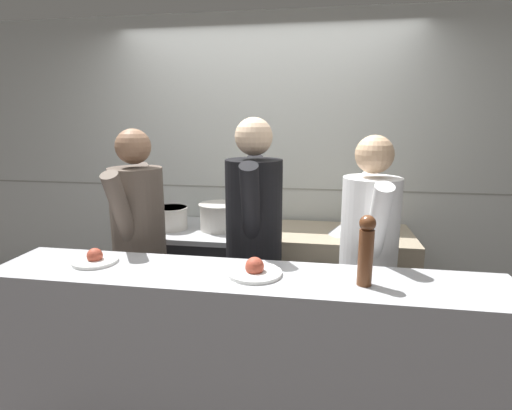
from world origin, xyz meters
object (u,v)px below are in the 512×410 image
Objects in this scene: mixing_bowl_steel at (343,228)px; plated_dish_appetiser at (255,270)px; oven_range at (201,277)px; chef_line at (368,259)px; stock_pot at (171,217)px; chef_sous at (254,241)px; chef_head_cook at (140,243)px; sauce_pot at (220,216)px; pepper_mill at (366,249)px; plated_dish_main at (95,259)px.

plated_dish_appetiser is (-0.49, -1.15, 0.08)m from mixing_bowl_steel.
oven_range is 1.53m from chef_line.
chef_line is (0.61, 0.50, -0.09)m from plated_dish_appetiser.
chef_sous reaches higher than stock_pot.
chef_head_cook reaches higher than oven_range.
mixing_bowl_steel is at bearing 24.78° from chef_head_cook.
pepper_mill reaches higher than sauce_pot.
mixing_bowl_steel is 0.12× the size of chef_sous.
stock_pot is 1.44m from plated_dish_appetiser.
chef_line is (0.08, 0.54, -0.24)m from pepper_mill.
stock_pot is 0.63m from chef_head_cook.
oven_range is 1.26m from mixing_bowl_steel.
plated_dish_main is 1.42m from pepper_mill.
pepper_mill is (0.53, -0.04, 0.15)m from plated_dish_appetiser.
stock_pot is 1.62m from chef_line.
stock_pot is (-0.22, -0.06, 0.53)m from oven_range.
sauce_pot is 0.20× the size of chef_head_cook.
chef_head_cook is (-0.19, -0.68, 0.51)m from oven_range.
chef_sous is (-0.63, 0.61, -0.18)m from pepper_mill.
oven_range is 4.39× the size of mixing_bowl_steel.
pepper_mill reaches higher than mixing_bowl_steel.
pepper_mill is 1.51m from chef_head_cook.
plated_dish_appetiser is (0.88, -1.14, 0.05)m from stock_pot.
pepper_mill is (1.01, -1.23, 0.18)m from sauce_pot.
mixing_bowl_steel is (1.37, 0.01, -0.03)m from stock_pot.
stock_pot is 1.16× the size of plated_dish_main.
plated_dish_appetiser is at bearing -31.52° from chef_head_cook.
stock_pot is 0.40m from sauce_pot.
chef_sous is 1.06× the size of chef_line.
sauce_pot is 0.98m from mixing_bowl_steel.
chef_line is at bearing 39.39° from plated_dish_appetiser.
oven_range is at bearing 14.77° from stock_pot.
chef_sous reaches higher than sauce_pot.
mixing_bowl_steel is at bearing 96.33° from chef_line.
pepper_mill is at bearing -46.12° from oven_range.
stock_pot is 0.16× the size of chef_sous.
mixing_bowl_steel is at bearing 39.47° from plated_dish_main.
chef_sous reaches higher than oven_range.
stock_pot is 0.17× the size of chef_line.
plated_dish_appetiser is at bearing 175.74° from pepper_mill.
chef_line is (1.47, -0.02, -0.02)m from chef_head_cook.
mixing_bowl_steel is at bearing 0.43° from stock_pot.
chef_sous reaches higher than pepper_mill.
pepper_mill is 0.19× the size of chef_sous.
mixing_bowl_steel is at bearing 40.01° from chef_sous.
pepper_mill is (1.19, -1.24, 0.73)m from oven_range.
oven_range is 0.58× the size of chef_line.
chef_head_cook is (-0.86, 0.52, -0.07)m from plated_dish_appetiser.
chef_sous is at bearing 170.62° from chef_line.
oven_range is 3.52× the size of plated_dish_appetiser.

